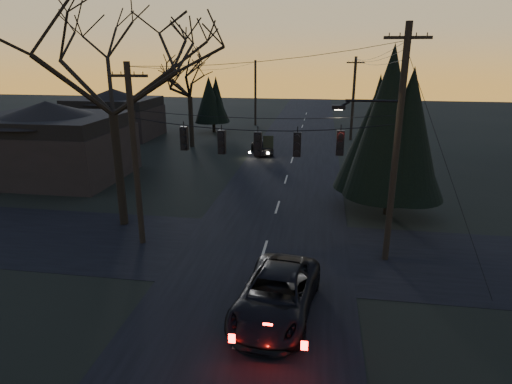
# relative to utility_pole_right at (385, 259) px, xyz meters

# --- Properties ---
(main_road) EXTENTS (8.00, 120.00, 0.02)m
(main_road) POSITION_rel_utility_pole_right_xyz_m (-5.50, 10.00, 0.01)
(main_road) COLOR black
(main_road) RESTS_ON ground
(cross_road) EXTENTS (60.00, 7.00, 0.02)m
(cross_road) POSITION_rel_utility_pole_right_xyz_m (-5.50, 0.00, 0.01)
(cross_road) COLOR black
(cross_road) RESTS_ON ground
(utility_pole_right) EXTENTS (5.00, 0.30, 10.00)m
(utility_pole_right) POSITION_rel_utility_pole_right_xyz_m (0.00, 0.00, 0.00)
(utility_pole_right) COLOR black
(utility_pole_right) RESTS_ON ground
(utility_pole_left) EXTENTS (1.80, 0.30, 8.50)m
(utility_pole_left) POSITION_rel_utility_pole_right_xyz_m (-11.50, 0.00, 0.00)
(utility_pole_left) COLOR black
(utility_pole_left) RESTS_ON ground
(utility_pole_far_r) EXTENTS (1.80, 0.30, 8.50)m
(utility_pole_far_r) POSITION_rel_utility_pole_right_xyz_m (0.00, 28.00, 0.00)
(utility_pole_far_r) COLOR black
(utility_pole_far_r) RESTS_ON ground
(utility_pole_far_l) EXTENTS (0.30, 0.30, 8.00)m
(utility_pole_far_l) POSITION_rel_utility_pole_right_xyz_m (-11.50, 36.00, 0.00)
(utility_pole_far_l) COLOR black
(utility_pole_far_l) RESTS_ON ground
(span_signal_assembly) EXTENTS (11.50, 0.44, 1.68)m
(span_signal_assembly) POSITION_rel_utility_pole_right_xyz_m (-5.74, 0.00, 5.17)
(span_signal_assembly) COLOR black
(span_signal_assembly) RESTS_ON ground
(bare_tree_left) EXTENTS (9.94, 9.94, 11.80)m
(bare_tree_left) POSITION_rel_utility_pole_right_xyz_m (-13.46, 2.16, 8.25)
(bare_tree_left) COLOR black
(bare_tree_left) RESTS_ON ground
(evergreen_right) EXTENTS (4.64, 4.64, 8.17)m
(evergreen_right) POSITION_rel_utility_pole_right_xyz_m (0.81, 5.91, 4.68)
(evergreen_right) COLOR black
(evergreen_right) RESTS_ON ground
(bare_tree_dist) EXTENTS (6.09, 6.09, 9.71)m
(bare_tree_dist) POSITION_rel_utility_pole_right_xyz_m (-15.69, 22.15, 6.77)
(bare_tree_dist) COLOR black
(bare_tree_dist) RESTS_ON ground
(evergreen_dist) EXTENTS (3.46, 3.46, 5.70)m
(evergreen_dist) POSITION_rel_utility_pole_right_xyz_m (-15.54, 30.42, 3.44)
(evergreen_dist) COLOR black
(evergreen_dist) RESTS_ON ground
(house_left_near) EXTENTS (10.00, 8.00, 5.60)m
(house_left_near) POSITION_rel_utility_pole_right_xyz_m (-22.50, 10.00, 2.80)
(house_left_near) COLOR black
(house_left_near) RESTS_ON ground
(house_left_far) EXTENTS (9.00, 7.00, 5.20)m
(house_left_far) POSITION_rel_utility_pole_right_xyz_m (-25.50, 26.00, 2.60)
(house_left_far) COLOR black
(house_left_far) RESTS_ON ground
(suv_near) EXTENTS (3.12, 5.70, 1.51)m
(suv_near) POSITION_rel_utility_pole_right_xyz_m (-4.39, -4.96, 0.76)
(suv_near) COLOR black
(suv_near) RESTS_ON ground
(sedan_oncoming_a) EXTENTS (2.80, 4.50, 1.43)m
(sedan_oncoming_a) POSITION_rel_utility_pole_right_xyz_m (-8.41, 20.06, 0.71)
(sedan_oncoming_a) COLOR black
(sedan_oncoming_a) RESTS_ON ground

